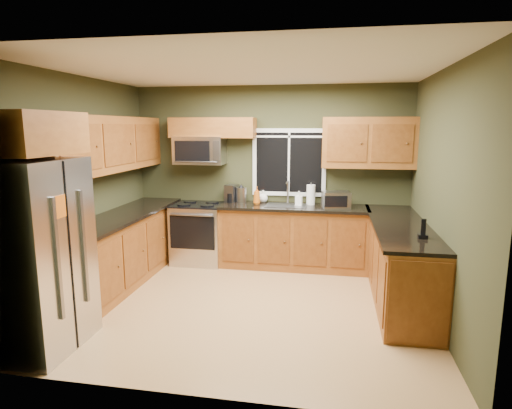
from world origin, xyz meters
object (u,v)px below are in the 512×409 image
(microwave, at_px, (200,150))
(coffee_maker, at_px, (231,194))
(cordless_phone, at_px, (423,232))
(soap_bottle_c, at_px, (263,196))
(soap_bottle_b, at_px, (299,198))
(soap_bottle_a, at_px, (257,195))
(refrigerator, at_px, (36,256))
(toaster_oven, at_px, (336,200))
(kettle, at_px, (241,194))
(range, at_px, (199,233))
(paper_towel_roll, at_px, (311,195))

(microwave, relative_size, coffee_maker, 2.85)
(cordless_phone, bearing_deg, soap_bottle_c, 137.36)
(cordless_phone, bearing_deg, soap_bottle_b, 130.75)
(soap_bottle_a, height_order, cordless_phone, soap_bottle_a)
(refrigerator, relative_size, toaster_oven, 4.23)
(refrigerator, bearing_deg, soap_bottle_c, 61.12)
(refrigerator, xyz_separation_m, soap_bottle_b, (2.22, 2.82, 0.15))
(refrigerator, xyz_separation_m, kettle, (1.33, 2.93, 0.17))
(microwave, xyz_separation_m, kettle, (0.64, 0.02, -0.66))
(soap_bottle_a, bearing_deg, soap_bottle_b, -0.01)
(coffee_maker, bearing_deg, kettle, -4.61)
(refrigerator, relative_size, microwave, 2.37)
(coffee_maker, bearing_deg, soap_bottle_c, 7.04)
(range, bearing_deg, kettle, 13.81)
(kettle, distance_m, soap_bottle_b, 0.90)
(coffee_maker, xyz_separation_m, soap_bottle_c, (0.49, 0.06, -0.03))
(coffee_maker, xyz_separation_m, kettle, (0.16, -0.01, 0.00))
(coffee_maker, bearing_deg, refrigerator, -111.68)
(refrigerator, height_order, kettle, refrigerator)
(microwave, distance_m, coffee_maker, 0.82)
(soap_bottle_b, bearing_deg, coffee_maker, 173.62)
(kettle, bearing_deg, soap_bottle_c, 12.65)
(refrigerator, xyz_separation_m, toaster_oven, (2.76, 2.71, 0.16))
(refrigerator, bearing_deg, soap_bottle_b, 51.83)
(range, xyz_separation_m, paper_towel_roll, (1.70, 0.15, 0.62))
(coffee_maker, bearing_deg, microwave, -175.91)
(toaster_oven, xyz_separation_m, coffee_maker, (-1.59, 0.23, 0.01))
(coffee_maker, xyz_separation_m, paper_towel_roll, (1.22, -0.02, 0.02))
(soap_bottle_a, bearing_deg, soap_bottle_c, 69.70)
(refrigerator, relative_size, coffee_maker, 6.74)
(coffee_maker, bearing_deg, toaster_oven, -8.23)
(soap_bottle_a, bearing_deg, cordless_phone, -38.84)
(soap_bottle_b, distance_m, cordless_phone, 2.19)
(microwave, relative_size, toaster_oven, 1.79)
(coffee_maker, relative_size, kettle, 0.95)
(kettle, height_order, paper_towel_roll, paper_towel_roll)
(range, bearing_deg, coffee_maker, 19.55)
(toaster_oven, bearing_deg, microwave, 174.60)
(soap_bottle_c, distance_m, cordless_phone, 2.71)
(range, bearing_deg, soap_bottle_a, 3.38)
(range, distance_m, soap_bottle_c, 1.14)
(soap_bottle_a, distance_m, soap_bottle_c, 0.19)
(toaster_oven, relative_size, kettle, 1.51)
(microwave, height_order, coffee_maker, microwave)
(coffee_maker, xyz_separation_m, soap_bottle_a, (0.42, -0.12, 0.01))
(soap_bottle_a, xyz_separation_m, soap_bottle_c, (0.07, 0.18, -0.04))
(soap_bottle_c, bearing_deg, microwave, -174.42)
(range, relative_size, soap_bottle_a, 3.53)
(microwave, distance_m, toaster_oven, 2.18)
(range, xyz_separation_m, soap_bottle_a, (0.90, 0.05, 0.60))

